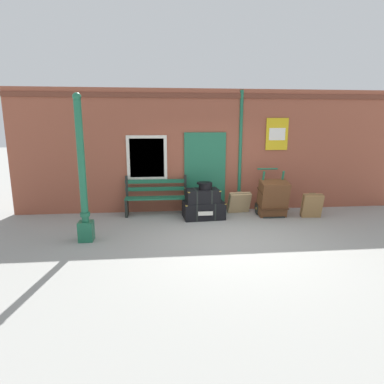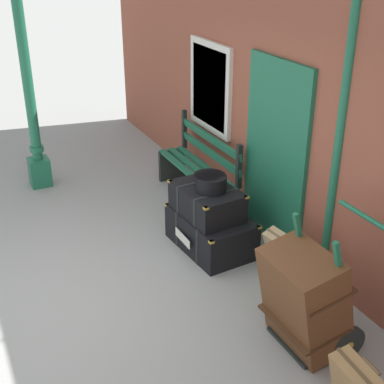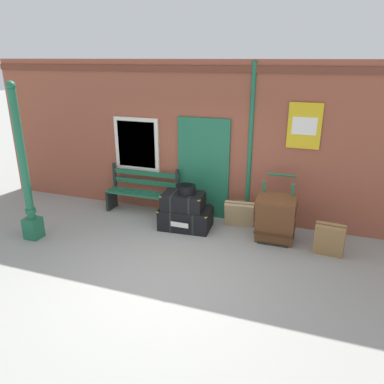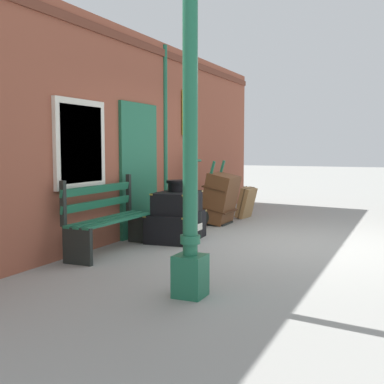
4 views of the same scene
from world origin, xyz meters
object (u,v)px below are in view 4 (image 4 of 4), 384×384
large_brown_trunk (220,198)px  suitcase_beige (181,212)px  platform_bench (108,219)px  porters_trolley (211,209)px  steamer_trunk_middle (177,202)px  round_hatbox (179,185)px  lamp_post (190,182)px  steamer_trunk_base (176,226)px  suitcase_tan (246,203)px

large_brown_trunk → suitcase_beige: size_ratio=1.57×
platform_bench → large_brown_trunk: 2.97m
porters_trolley → large_brown_trunk: size_ratio=1.24×
porters_trolley → large_brown_trunk: (-0.00, -0.18, 0.21)m
large_brown_trunk → suitcase_beige: large_brown_trunk is taller
steamer_trunk_middle → round_hatbox: round_hatbox is taller
lamp_post → porters_trolley: size_ratio=2.44×
steamer_trunk_middle → suitcase_beige: bearing=21.9°
large_brown_trunk → steamer_trunk_middle: bearing=179.6°
porters_trolley → steamer_trunk_base: bearing=-175.7°
round_hatbox → steamer_trunk_middle: bearing=-172.5°
steamer_trunk_middle → porters_trolley: bearing=5.3°
lamp_post → platform_bench: lamp_post is taller
porters_trolley → suitcase_beige: bearing=161.8°
steamer_trunk_base → suitcase_tan: suitcase_tan is taller
porters_trolley → suitcase_beige: 0.80m
steamer_trunk_base → suitcase_tan: size_ratio=1.67×
large_brown_trunk → porters_trolley: bearing=90.0°
round_hatbox → large_brown_trunk: size_ratio=0.40×
porters_trolley → suitcase_beige: (-0.76, 0.25, 0.01)m
suitcase_beige → round_hatbox: bearing=-157.2°
steamer_trunk_middle → suitcase_tan: size_ratio=1.34×
large_brown_trunk → suitcase_beige: 0.89m
platform_bench → suitcase_tan: 3.93m
round_hatbox → suitcase_tan: (2.67, -0.22, -0.53)m
steamer_trunk_base → round_hatbox: 0.63m
round_hatbox → large_brown_trunk: 1.76m
platform_bench → steamer_trunk_base: size_ratio=1.51×
steamer_trunk_base → steamer_trunk_middle: bearing=-134.7°
platform_bench → porters_trolley: (2.93, -0.31, -0.18)m
steamer_trunk_middle → round_hatbox: (0.07, 0.01, 0.26)m
steamer_trunk_base → suitcase_beige: 1.07m
large_brown_trunk → suitcase_beige: (-0.76, 0.43, -0.19)m
suitcase_beige → lamp_post: bearing=-153.7°
porters_trolley → suitcase_tan: porters_trolley is taller
steamer_trunk_middle → large_brown_trunk: bearing=-0.4°
round_hatbox → platform_bench: bearing=158.5°
lamp_post → porters_trolley: (4.32, 1.51, -0.82)m
lamp_post → large_brown_trunk: size_ratio=3.02×
suitcase_tan → suitcase_beige: suitcase_tan is taller
lamp_post → round_hatbox: bearing=27.6°
round_hatbox → large_brown_trunk: bearing=-0.7°
round_hatbox → suitcase_tan: round_hatbox is taller
suitcase_tan → lamp_post: bearing=-167.8°
steamer_trunk_base → round_hatbox: bearing=-39.0°
platform_bench → porters_trolley: bearing=-6.1°
steamer_trunk_base → porters_trolley: bearing=4.3°
steamer_trunk_base → suitcase_tan: (2.70, -0.25, 0.10)m
round_hatbox → suitcase_beige: (0.97, 0.41, -0.56)m
round_hatbox → large_brown_trunk: (1.72, -0.02, -0.36)m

